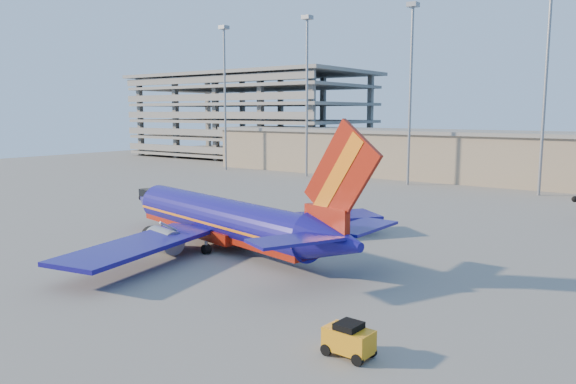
{
  "coord_description": "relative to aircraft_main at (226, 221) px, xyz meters",
  "views": [
    {
      "loc": [
        33.02,
        -38.56,
        11.71
      ],
      "look_at": [
        1.0,
        4.93,
        4.0
      ],
      "focal_mm": 35.0,
      "sensor_mm": 36.0,
      "label": 1
    }
  ],
  "objects": [
    {
      "name": "ground",
      "position": [
        -0.48,
        3.39,
        -2.41
      ],
      "size": [
        220.0,
        220.0,
        0.0
      ],
      "primitive_type": "plane",
      "color": "slate",
      "rests_on": "ground"
    },
    {
      "name": "aircraft_main",
      "position": [
        0.0,
        0.0,
        0.0
      ],
      "size": [
        32.9,
        31.29,
        11.29
      ],
      "rotation": [
        0.0,
        0.0,
        -0.23
      ],
      "color": "navy",
      "rests_on": "ground"
    },
    {
      "name": "baggage_tug",
      "position": [
        19.64,
        -12.72,
        -1.53
      ],
      "size": [
        2.43,
        1.55,
        1.7
      ],
      "rotation": [
        0.0,
        0.0,
        -0.05
      ],
      "color": "orange",
      "rests_on": "ground"
    },
    {
      "name": "terminal_building",
      "position": [
        9.52,
        61.39,
        1.9
      ],
      "size": [
        122.0,
        16.0,
        8.5
      ],
      "color": "gray",
      "rests_on": "ground"
    },
    {
      "name": "parking_garage",
      "position": [
        -62.48,
        77.44,
        9.32
      ],
      "size": [
        62.0,
        32.0,
        21.4
      ],
      "color": "slate",
      "rests_on": "ground"
    },
    {
      "name": "light_mast_row",
      "position": [
        4.52,
        49.39,
        15.14
      ],
      "size": [
        101.6,
        1.6,
        28.65
      ],
      "color": "gray",
      "rests_on": "ground"
    }
  ]
}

